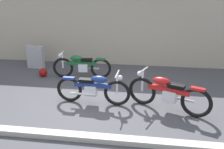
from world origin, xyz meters
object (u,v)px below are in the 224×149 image
object	(u,v)px
helmet	(43,72)
stone_marker	(36,57)
motorcycle_green	(81,66)
motorcycle_red	(167,93)
motorcycle_blue	(93,88)

from	to	relation	value
helmet	stone_marker	bearing A→B (deg)	125.89
stone_marker	helmet	world-z (taller)	stone_marker
helmet	motorcycle_green	xyz separation A→B (m)	(1.39, 0.07, 0.29)
helmet	motorcycle_green	world-z (taller)	motorcycle_green
motorcycle_red	motorcycle_blue	size ratio (longest dim) A/B	1.01
helmet	motorcycle_green	distance (m)	1.43
helmet	motorcycle_red	distance (m)	4.66
helmet	motorcycle_blue	xyz separation A→B (m)	(2.23, -1.86, 0.30)
motorcycle_red	motorcycle_green	bearing A→B (deg)	-13.90
motorcycle_green	motorcycle_red	world-z (taller)	motorcycle_red
motorcycle_green	helmet	bearing A→B (deg)	-2.24
stone_marker	motorcycle_blue	bearing A→B (deg)	-43.68
motorcycle_red	motorcycle_blue	xyz separation A→B (m)	(-1.98, 0.11, -0.03)
helmet	motorcycle_green	bearing A→B (deg)	2.82
stone_marker	motorcycle_red	xyz separation A→B (m)	(4.85, -2.85, 0.05)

